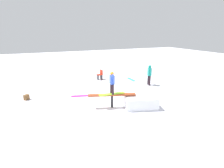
{
  "coord_description": "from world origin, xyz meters",
  "views": [
    {
      "loc": [
        3.65,
        8.53,
        4.23
      ],
      "look_at": [
        0.0,
        0.0,
        1.4
      ],
      "focal_mm": 28.0,
      "sensor_mm": 36.0,
      "label": 1
    }
  ],
  "objects": [
    {
      "name": "main_rider_on_rail",
      "position": [
        0.0,
        0.0,
        1.43
      ],
      "size": [
        1.52,
        0.66,
        1.31
      ],
      "rotation": [
        0.0,
        0.0,
        -0.06
      ],
      "color": "#93DC2A",
      "rests_on": "rail_feature"
    },
    {
      "name": "loose_snowboard_magenta",
      "position": [
        1.21,
        -2.47,
        0.01
      ],
      "size": [
        1.36,
        0.59,
        0.02
      ],
      "primitive_type": "cube",
      "rotation": [
        0.0,
        0.0,
        2.9
      ],
      "color": "#D4279B",
      "rests_on": "ground"
    },
    {
      "name": "ground_plane",
      "position": [
        0.0,
        0.0,
        0.0
      ],
      "size": [
        60.0,
        60.0,
        0.0
      ],
      "primitive_type": "plane",
      "color": "white"
    },
    {
      "name": "bystander_teal",
      "position": [
        -4.47,
        -2.81,
        0.92
      ],
      "size": [
        0.32,
        0.67,
        1.64
      ],
      "rotation": [
        0.0,
        0.0,
        1.3
      ],
      "color": "black",
      "rests_on": "ground"
    },
    {
      "name": "backpack_on_snow",
      "position": [
        4.59,
        -3.2,
        0.17
      ],
      "size": [
        0.37,
        0.36,
        0.34
      ],
      "primitive_type": "cube",
      "rotation": [
        0.0,
        0.0,
        0.73
      ],
      "color": "brown",
      "rests_on": "ground"
    },
    {
      "name": "rail_feature",
      "position": [
        0.0,
        0.0,
        0.69
      ],
      "size": [
        2.65,
        1.07,
        0.8
      ],
      "rotation": [
        0.0,
        0.0,
        -0.3
      ],
      "color": "black",
      "rests_on": "ground"
    },
    {
      "name": "snow_kicker_ramp",
      "position": [
        -1.56,
        0.49,
        0.33
      ],
      "size": [
        2.17,
        1.97,
        0.66
      ],
      "primitive_type": "cube",
      "rotation": [
        0.0,
        0.0,
        -0.3
      ],
      "color": "white",
      "rests_on": "ground"
    },
    {
      "name": "folding_chair",
      "position": [
        -1.38,
        -5.98,
        0.41
      ],
      "size": [
        0.52,
        0.52,
        0.88
      ],
      "rotation": [
        0.0,
        0.0,
        1.77
      ],
      "color": "#3F3F44",
      "rests_on": "ground"
    },
    {
      "name": "loose_snowboard_cyan",
      "position": [
        -3.97,
        -4.83,
        0.01
      ],
      "size": [
        0.29,
        1.33,
        0.02
      ],
      "primitive_type": "cube",
      "rotation": [
        0.0,
        0.0,
        4.71
      ],
      "color": "#31BFD0",
      "rests_on": "ground"
    }
  ]
}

